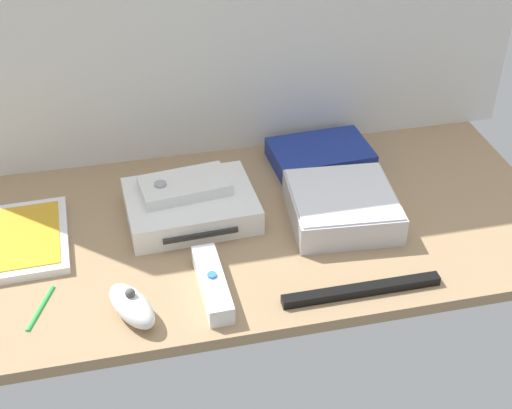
{
  "coord_description": "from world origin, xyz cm",
  "views": [
    {
      "loc": [
        -20.24,
        -90.76,
        72.01
      ],
      "look_at": [
        0.0,
        0.0,
        4.0
      ],
      "focal_mm": 49.9,
      "sensor_mm": 36.0,
      "label": 1
    }
  ],
  "objects": [
    {
      "name": "remote_classic_pad",
      "position": [
        -10.79,
        5.85,
        5.41
      ],
      "size": [
        15.23,
        9.62,
        2.4
      ],
      "rotation": [
        0.0,
        0.0,
        0.12
      ],
      "color": "white",
      "rests_on": "game_console"
    },
    {
      "name": "stylus_pen",
      "position": [
        -34.36,
        -12.63,
        0.35
      ],
      "size": [
        4.02,
        8.61,
        0.7
      ],
      "primitive_type": "cylinder",
      "rotation": [
        0.0,
        1.57,
        1.19
      ],
      "color": "green",
      "rests_on": "ground_plane"
    },
    {
      "name": "ground_plane",
      "position": [
        0.0,
        0.0,
        -1.0
      ],
      "size": [
        100.0,
        48.0,
        2.0
      ],
      "primitive_type": "cube",
      "color": "#9E7F5B",
      "rests_on": "ground"
    },
    {
      "name": "remote_nunchuk",
      "position": [
        -21.57,
        -16.99,
        2.04
      ],
      "size": [
        8.36,
        10.92,
        5.1
      ],
      "rotation": [
        0.0,
        0.0,
        0.46
      ],
      "color": "white",
      "rests_on": "ground_plane"
    },
    {
      "name": "game_case",
      "position": [
        -37.13,
        3.23,
        0.76
      ],
      "size": [
        14.18,
        19.41,
        1.56
      ],
      "rotation": [
        0.0,
        0.0,
        0.03
      ],
      "color": "white",
      "rests_on": "ground_plane"
    },
    {
      "name": "network_router",
      "position": [
        15.69,
        15.7,
        1.7
      ],
      "size": [
        18.61,
        13.07,
        3.4
      ],
      "rotation": [
        0.0,
        0.0,
        0.05
      ],
      "color": "navy",
      "rests_on": "ground_plane"
    },
    {
      "name": "mini_computer",
      "position": [
        14.14,
        -1.73,
        2.64
      ],
      "size": [
        18.34,
        18.34,
        5.3
      ],
      "rotation": [
        0.0,
        0.0,
        -0.08
      ],
      "color": "silver",
      "rests_on": "ground_plane"
    },
    {
      "name": "sensor_bar",
      "position": [
        11.45,
        -19.61,
        0.7
      ],
      "size": [
        24.01,
        1.88,
        1.4
      ],
      "primitive_type": "cube",
      "rotation": [
        0.0,
        0.0,
        -0.0
      ],
      "color": "black",
      "rests_on": "ground_plane"
    },
    {
      "name": "remote_wand",
      "position": [
        -9.75,
        -14.4,
        1.51
      ],
      "size": [
        3.98,
        14.89,
        3.4
      ],
      "rotation": [
        0.0,
        0.0,
        0.03
      ],
      "color": "white",
      "rests_on": "ground_plane"
    },
    {
      "name": "game_console",
      "position": [
        -10.11,
        4.42,
        2.2
      ],
      "size": [
        21.73,
        17.26,
        4.4
      ],
      "rotation": [
        0.0,
        0.0,
        0.05
      ],
      "color": "white",
      "rests_on": "ground_plane"
    }
  ]
}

